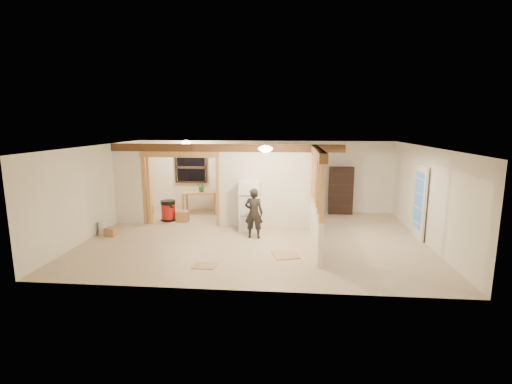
# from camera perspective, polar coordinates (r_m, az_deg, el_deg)

# --- Properties ---
(floor) EXTENTS (9.00, 6.50, 0.01)m
(floor) POSITION_cam_1_polar(r_m,az_deg,el_deg) (10.24, -0.11, -7.12)
(floor) COLOR #C0A98E
(floor) RESTS_ON ground
(ceiling) EXTENTS (9.00, 6.50, 0.01)m
(ceiling) POSITION_cam_1_polar(r_m,az_deg,el_deg) (9.78, -0.11, 7.00)
(ceiling) COLOR white
(wall_back) EXTENTS (9.00, 0.01, 2.50)m
(wall_back) POSITION_cam_1_polar(r_m,az_deg,el_deg) (13.13, 1.17, 2.42)
(wall_back) COLOR white
(wall_back) RESTS_ON floor
(wall_front) EXTENTS (9.00, 0.01, 2.50)m
(wall_front) POSITION_cam_1_polar(r_m,az_deg,el_deg) (6.79, -2.60, -5.30)
(wall_front) COLOR white
(wall_front) RESTS_ON floor
(wall_left) EXTENTS (0.01, 6.50, 2.50)m
(wall_left) POSITION_cam_1_polar(r_m,az_deg,el_deg) (11.27, -23.55, 0.19)
(wall_left) COLOR white
(wall_left) RESTS_ON floor
(wall_right) EXTENTS (0.01, 6.50, 2.50)m
(wall_right) POSITION_cam_1_polar(r_m,az_deg,el_deg) (10.54, 25.06, -0.59)
(wall_right) COLOR white
(wall_right) RESTS_ON floor
(partition_left_stub) EXTENTS (0.90, 0.12, 2.50)m
(partition_left_stub) POSITION_cam_1_polar(r_m,az_deg,el_deg) (12.13, -19.00, 1.17)
(partition_left_stub) COLOR white
(partition_left_stub) RESTS_ON floor
(partition_center) EXTENTS (2.80, 0.12, 2.50)m
(partition_center) POSITION_cam_1_polar(r_m,az_deg,el_deg) (11.10, 1.48, 0.92)
(partition_center) COLOR white
(partition_center) RESTS_ON floor
(doorway_frame) EXTENTS (2.46, 0.14, 2.20)m
(doorway_frame) POSITION_cam_1_polar(r_m,az_deg,el_deg) (11.58, -11.48, 0.36)
(doorway_frame) COLOR tan
(doorway_frame) RESTS_ON floor
(header_beam_back) EXTENTS (7.00, 0.18, 0.22)m
(header_beam_back) POSITION_cam_1_polar(r_m,az_deg,el_deg) (11.11, -4.73, 6.77)
(header_beam_back) COLOR brown
(header_beam_back) RESTS_ON ceiling
(header_beam_right) EXTENTS (0.18, 3.30, 0.22)m
(header_beam_right) POSITION_cam_1_polar(r_m,az_deg,el_deg) (9.38, 9.50, 5.98)
(header_beam_right) COLOR brown
(header_beam_right) RESTS_ON ceiling
(pony_wall) EXTENTS (0.12, 3.20, 1.00)m
(pony_wall) POSITION_cam_1_polar(r_m,az_deg,el_deg) (9.70, 9.16, -5.16)
(pony_wall) COLOR white
(pony_wall) RESTS_ON floor
(stud_partition) EXTENTS (0.14, 3.20, 1.32)m
(stud_partition) POSITION_cam_1_polar(r_m,az_deg,el_deg) (9.46, 9.37, 1.62)
(stud_partition) COLOR tan
(stud_partition) RESTS_ON pony_wall
(window_back) EXTENTS (1.12, 0.10, 1.10)m
(window_back) POSITION_cam_1_polar(r_m,az_deg,el_deg) (13.44, -10.00, 3.74)
(window_back) COLOR black
(window_back) RESTS_ON wall_back
(french_door) EXTENTS (0.12, 0.86, 2.00)m
(french_door) POSITION_cam_1_polar(r_m,az_deg,el_deg) (10.93, 23.86, -1.47)
(french_door) COLOR white
(french_door) RESTS_ON floor
(ceiling_dome_main) EXTENTS (0.36, 0.36, 0.16)m
(ceiling_dome_main) POSITION_cam_1_polar(r_m,az_deg,el_deg) (9.26, 1.47, 6.68)
(ceiling_dome_main) COLOR #FFEABF
(ceiling_dome_main) RESTS_ON ceiling
(ceiling_dome_util) EXTENTS (0.32, 0.32, 0.14)m
(ceiling_dome_util) POSITION_cam_1_polar(r_m,az_deg,el_deg) (12.50, -10.72, 7.50)
(ceiling_dome_util) COLOR #FFEABF
(ceiling_dome_util) RESTS_ON ceiling
(hanging_bulb) EXTENTS (0.07, 0.07, 0.07)m
(hanging_bulb) POSITION_cam_1_polar(r_m,az_deg,el_deg) (11.72, -9.23, 5.88)
(hanging_bulb) COLOR #FFD88C
(hanging_bulb) RESTS_ON ceiling
(refrigerator) EXTENTS (0.60, 0.58, 1.46)m
(refrigerator) POSITION_cam_1_polar(r_m,az_deg,el_deg) (10.89, -0.94, -2.05)
(refrigerator) COLOR white
(refrigerator) RESTS_ON floor
(woman) EXTENTS (0.53, 0.37, 1.39)m
(woman) POSITION_cam_1_polar(r_m,az_deg,el_deg) (10.09, -0.35, -3.28)
(woman) COLOR #272424
(woman) RESTS_ON floor
(work_table) EXTENTS (1.31, 0.84, 0.76)m
(work_table) POSITION_cam_1_polar(r_m,az_deg,el_deg) (13.09, -8.51, -1.59)
(work_table) COLOR tan
(work_table) RESTS_ON floor
(potted_plant) EXTENTS (0.40, 0.38, 0.35)m
(potted_plant) POSITION_cam_1_polar(r_m,az_deg,el_deg) (12.93, -8.36, 0.78)
(potted_plant) COLOR #2F772E
(potted_plant) RESTS_ON work_table
(shop_vac) EXTENTS (0.58, 0.58, 0.67)m
(shop_vac) POSITION_cam_1_polar(r_m,az_deg,el_deg) (12.30, -13.34, -2.76)
(shop_vac) COLOR red
(shop_vac) RESTS_ON floor
(bookshelf) EXTENTS (0.82, 0.27, 1.64)m
(bookshelf) POSITION_cam_1_polar(r_m,az_deg,el_deg) (13.09, 12.92, 0.22)
(bookshelf) COLOR black
(bookshelf) RESTS_ON floor
(bucket) EXTENTS (0.31, 0.31, 0.37)m
(bucket) POSITION_cam_1_polar(r_m,az_deg,el_deg) (11.41, -22.39, -5.11)
(bucket) COLOR silver
(bucket) RESTS_ON floor
(box_util_a) EXTENTS (0.39, 0.34, 0.33)m
(box_util_a) POSITION_cam_1_polar(r_m,az_deg,el_deg) (12.17, -11.24, -3.64)
(box_util_a) COLOR #A77A51
(box_util_a) RESTS_ON floor
(box_util_b) EXTENTS (0.33, 0.33, 0.29)m
(box_util_b) POSITION_cam_1_polar(r_m,az_deg,el_deg) (13.30, -16.30, -2.75)
(box_util_b) COLOR #A77A51
(box_util_b) RESTS_ON floor
(box_front) EXTENTS (0.31, 0.26, 0.23)m
(box_front) POSITION_cam_1_polar(r_m,az_deg,el_deg) (11.17, -21.43, -5.72)
(box_front) COLOR #A77A51
(box_front) RESTS_ON floor
(floor_panel_near) EXTENTS (0.72, 0.72, 0.02)m
(floor_panel_near) POSITION_cam_1_polar(r_m,az_deg,el_deg) (8.98, 4.59, -9.64)
(floor_panel_near) COLOR tan
(floor_panel_near) RESTS_ON floor
(floor_panel_far) EXTENTS (0.52, 0.43, 0.02)m
(floor_panel_far) POSITION_cam_1_polar(r_m,az_deg,el_deg) (8.40, -7.93, -11.17)
(floor_panel_far) COLOR tan
(floor_panel_far) RESTS_ON floor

